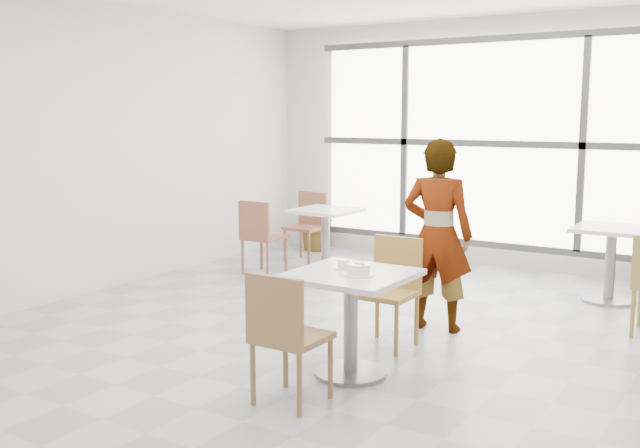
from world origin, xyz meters
The scene contains 15 objects.
floor centered at (0.00, 0.00, 0.00)m, with size 7.00×7.00×0.00m, color #9E9EA5.
wall_back centered at (0.00, 3.50, 1.50)m, with size 6.00×6.00×0.00m, color silver.
wall_left centered at (-3.00, 0.00, 1.50)m, with size 7.00×7.00×0.00m, color silver.
window centered at (0.00, 3.44, 1.50)m, with size 4.60×0.07×2.52m.
main_table centered at (0.52, -0.70, 0.52)m, with size 0.80×0.80×0.75m.
chair_near centered at (0.44, -1.41, 0.50)m, with size 0.42×0.42×0.87m.
chair_far centered at (0.43, 0.09, 0.50)m, with size 0.42×0.42×0.87m.
oatmeal_bowl centered at (0.61, -0.76, 0.79)m, with size 0.21×0.21×0.09m.
coffee_cup centered at (0.41, -0.62, 0.78)m, with size 0.16×0.13×0.07m.
person centered at (0.57, 0.67, 0.83)m, with size 0.60×0.40×1.65m, color black.
bg_table_left centered at (-1.47, 2.11, 0.49)m, with size 0.70×0.70×0.75m.
bg_table_right centered at (1.64, 2.47, 0.49)m, with size 0.70×0.70×0.75m.
bg_chair_left_near centered at (-2.01, 1.55, 0.50)m, with size 0.42×0.42×0.87m.
bg_chair_left_far centered at (-2.02, 2.58, 0.50)m, with size 0.42×0.42×0.87m.
plant_left centered at (-2.30, 3.20, 0.34)m, with size 0.62×0.53×0.68m, color #42733D.
Camera 1 is at (3.03, -5.01, 1.85)m, focal length 40.78 mm.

